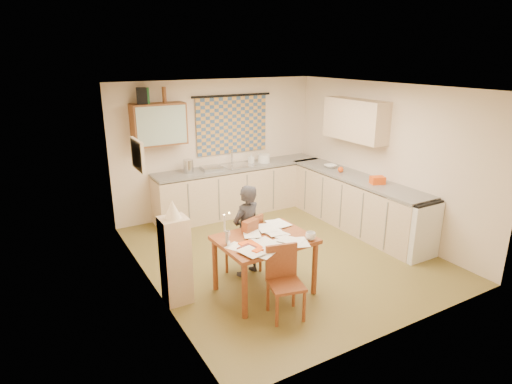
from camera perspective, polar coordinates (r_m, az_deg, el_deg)
floor at (r=6.67m, az=3.43°, el=-8.25°), size 4.00×4.50×0.02m
ceiling at (r=6.00m, az=3.89°, el=13.90°), size 4.00×4.50×0.02m
wall_back at (r=8.14m, az=-5.18°, el=5.97°), size 4.00×0.02×2.50m
wall_front at (r=4.61m, az=19.34°, el=-4.51°), size 4.00×0.02×2.50m
wall_left at (r=5.42m, az=-14.41°, el=-0.71°), size 0.02×4.50×2.50m
wall_right at (r=7.48m, az=16.64°, el=4.22°), size 0.02×4.50×2.50m
window_blind at (r=8.16m, az=-3.21°, el=8.90°), size 1.45×0.03×1.05m
curtain_rod at (r=8.07m, az=-3.21°, el=12.74°), size 1.60×0.04×0.04m
wall_cabinet at (r=7.47m, az=-12.83°, el=8.81°), size 0.90×0.34×0.70m
wall_cabinet_glass at (r=7.31m, az=-12.42°, el=8.65°), size 0.84×0.02×0.64m
upper_cabinet_right at (r=7.63m, az=13.11°, el=9.36°), size 0.34×1.30×0.70m
framed_print at (r=5.68m, az=-15.50°, el=4.79°), size 0.04×0.50×0.40m
print_canvas at (r=5.69m, az=-15.26°, el=4.82°), size 0.01×0.42×0.32m
counter_back at (r=8.20m, az=-2.20°, el=0.35°), size 3.30×0.62×0.92m
counter_right at (r=7.69m, az=12.96°, el=-1.33°), size 0.62×2.95×0.92m
stove at (r=6.88m, az=20.14°, el=-4.36°), size 0.58×0.58×0.90m
sink at (r=8.07m, az=-2.42°, el=3.22°), size 0.58×0.49×0.10m
tap at (r=8.17m, az=-3.23°, el=4.69°), size 0.03×0.03×0.28m
dish_rack at (r=7.82m, az=-6.00°, el=3.19°), size 0.37×0.32×0.06m
kettle at (r=7.64m, az=-9.02°, el=3.40°), size 0.20×0.20×0.24m
mixing_bowl at (r=8.31m, az=1.05°, el=4.52°), size 0.27×0.27×0.16m
soap_bottle at (r=8.22m, az=-0.64°, el=4.49°), size 0.14×0.14×0.19m
bowl at (r=8.04m, az=9.89°, el=3.41°), size 0.28×0.28×0.05m
orange_bag at (r=7.20m, az=15.90°, el=1.53°), size 0.26×0.23×0.12m
fruit_orange at (r=7.75m, az=11.22°, el=2.96°), size 0.10×0.10×0.10m
speaker at (r=7.34m, az=-14.99°, el=12.28°), size 0.20×0.23×0.26m
bottle_green at (r=7.37m, az=-14.29°, el=12.35°), size 0.07×0.07×0.26m
bottle_brown at (r=7.45m, az=-12.14°, el=12.56°), size 0.09×0.09×0.26m
dining_table at (r=5.51m, az=1.13°, el=-9.66°), size 1.18×0.91×0.75m
chair_far at (r=6.01m, az=-1.55°, el=-8.37°), size 0.50×0.50×0.86m
chair_near at (r=5.11m, az=3.92°, el=-13.61°), size 0.46×0.46×0.84m
person at (r=5.81m, az=-1.28°, el=-5.20°), size 0.65×0.58×1.29m
shelf_stand at (r=5.32m, az=-10.66°, el=-8.96°), size 0.32×0.30×1.10m
lampshade at (r=5.05m, az=-11.09°, el=-2.25°), size 0.20×0.20×0.22m
letter_rack at (r=5.49m, az=-0.77°, el=-4.56°), size 0.24×0.17×0.16m
mug at (r=5.31m, az=7.29°, el=-5.86°), size 0.16×0.16×0.10m
magazine at (r=4.95m, az=-1.54°, el=-8.05°), size 0.34×0.37×0.02m
book at (r=5.07m, az=-1.68°, el=-7.41°), size 0.23×0.29×0.02m
orange_box at (r=4.95m, az=0.20°, el=-7.90°), size 0.14×0.12×0.04m
eyeglasses at (r=5.18m, az=4.52°, el=-6.88°), size 0.14×0.06×0.02m
candle_holder at (r=5.13m, az=-3.79°, el=-6.13°), size 0.07×0.07×0.18m
candle at (r=5.03m, az=-4.22°, el=-4.19°), size 0.03×0.03×0.22m
candle_flame at (r=4.99m, az=-3.59°, el=-2.82°), size 0.02×0.02×0.02m
papers at (r=5.29m, az=1.79°, el=-6.21°), size 1.09×0.99×0.03m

